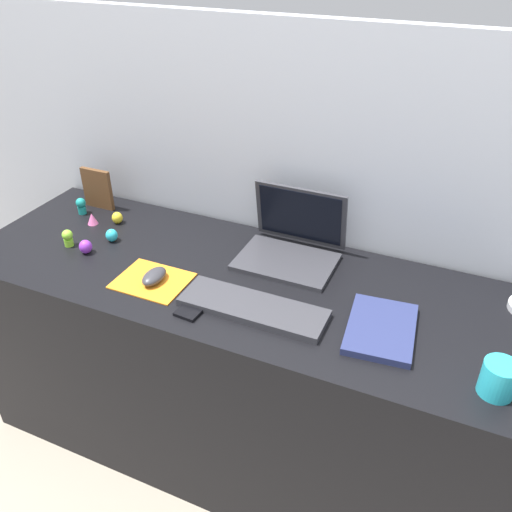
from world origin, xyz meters
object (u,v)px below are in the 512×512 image
(cell_phone, at_px, (196,305))
(keyboard, at_px, (253,308))
(mouse, at_px, (154,276))
(toy_figurine_purple, at_px, (86,247))
(picture_frame, at_px, (97,189))
(toy_figurine_cyan, at_px, (112,235))
(laptop, at_px, (292,241))
(toy_figurine_teal, at_px, (81,205))
(toy_figurine_lime, at_px, (68,237))
(notebook_pad, at_px, (381,329))
(toy_figurine_pink, at_px, (92,219))
(coffee_mug, at_px, (499,379))
(toy_figurine_yellow, at_px, (117,218))

(cell_phone, bearing_deg, keyboard, 22.08)
(mouse, distance_m, toy_figurine_purple, 0.30)
(picture_frame, relative_size, toy_figurine_cyan, 3.47)
(laptop, xyz_separation_m, toy_figurine_purple, (-0.61, -0.25, -0.03))
(keyboard, height_order, toy_figurine_purple, toy_figurine_purple)
(mouse, bearing_deg, toy_figurine_teal, 151.39)
(picture_frame, distance_m, toy_figurine_lime, 0.28)
(toy_figurine_cyan, bearing_deg, notebook_pad, -5.99)
(cell_phone, relative_size, toy_figurine_lime, 2.24)
(picture_frame, height_order, toy_figurine_purple, picture_frame)
(cell_phone, height_order, toy_figurine_cyan, toy_figurine_cyan)
(laptop, xyz_separation_m, toy_figurine_pink, (-0.71, -0.09, -0.03))
(toy_figurine_pink, bearing_deg, notebook_pad, -8.92)
(laptop, bearing_deg, coffee_mug, -29.88)
(mouse, relative_size, toy_figurine_teal, 1.59)
(picture_frame, bearing_deg, laptop, -1.88)
(notebook_pad, distance_m, toy_figurine_pink, 1.07)
(toy_figurine_yellow, relative_size, toy_figurine_purple, 0.92)
(keyboard, distance_m, toy_figurine_teal, 0.85)
(toy_figurine_pink, distance_m, toy_figurine_yellow, 0.09)
(toy_figurine_teal, relative_size, toy_figurine_lime, 1.06)
(laptop, height_order, keyboard, laptop)
(mouse, distance_m, notebook_pad, 0.66)
(picture_frame, relative_size, toy_figurine_pink, 3.71)
(coffee_mug, relative_size, toy_figurine_teal, 1.39)
(mouse, distance_m, toy_figurine_pink, 0.45)
(coffee_mug, relative_size, toy_figurine_cyan, 1.95)
(keyboard, height_order, coffee_mug, coffee_mug)
(toy_figurine_cyan, relative_size, toy_figurine_teal, 0.71)
(keyboard, relative_size, cell_phone, 3.20)
(laptop, xyz_separation_m, notebook_pad, (0.34, -0.26, -0.04))
(picture_frame, xyz_separation_m, toy_figurine_teal, (-0.03, -0.07, -0.04))
(laptop, relative_size, toy_figurine_lime, 5.25)
(keyboard, xyz_separation_m, toy_figurine_pink, (-0.72, 0.22, 0.01))
(picture_frame, bearing_deg, cell_phone, -31.61)
(toy_figurine_pink, xyz_separation_m, toy_figurine_lime, (0.02, -0.15, 0.01))
(notebook_pad, bearing_deg, cell_phone, -173.98)
(toy_figurine_teal, bearing_deg, toy_figurine_yellow, -2.54)
(picture_frame, distance_m, toy_figurine_teal, 0.08)
(coffee_mug, xyz_separation_m, toy_figurine_pink, (-1.34, 0.27, -0.02))
(laptop, height_order, toy_figurine_purple, laptop)
(picture_frame, distance_m, toy_figurine_pink, 0.14)
(keyboard, distance_m, cell_phone, 0.16)
(keyboard, height_order, toy_figurine_cyan, toy_figurine_cyan)
(notebook_pad, distance_m, toy_figurine_lime, 1.03)
(cell_phone, relative_size, toy_figurine_yellow, 3.08)
(toy_figurine_yellow, distance_m, toy_figurine_teal, 0.16)
(toy_figurine_purple, bearing_deg, toy_figurine_teal, 131.86)
(notebook_pad, bearing_deg, toy_figurine_pink, 165.34)
(laptop, xyz_separation_m, cell_phone, (-0.15, -0.36, -0.05))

